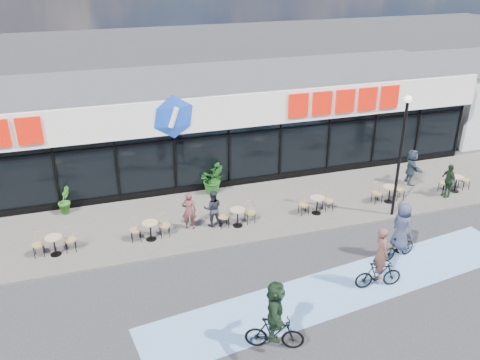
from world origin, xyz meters
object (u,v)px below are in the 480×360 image
object	(u,v)px
potted_plant_left	(64,200)
cyclist_b	(401,235)
patron_left	(189,211)
pedestrian_b	(411,167)
potted_plant_right	(216,179)
patron_right	(213,208)
lamp_post	(401,147)
cyclist_a	(380,265)
potted_plant_mid	(211,179)
pedestrian_a	(448,180)

from	to	relation	value
potted_plant_left	cyclist_b	bearing A→B (deg)	-31.61
patron_left	pedestrian_b	xyz separation A→B (m)	(10.79, 0.97, 0.06)
pedestrian_b	potted_plant_right	bearing A→B (deg)	93.28
patron_right	pedestrian_b	distance (m)	9.90
lamp_post	pedestrian_b	xyz separation A→B (m)	(2.48, 2.40, -2.18)
patron_left	patron_right	distance (m)	0.94
cyclist_a	lamp_post	bearing A→B (deg)	51.99
potted_plant_right	pedestrian_b	distance (m)	9.14
potted_plant_left	pedestrian_b	xyz separation A→B (m)	(15.48, -1.88, 0.28)
potted_plant_left	potted_plant_mid	bearing A→B (deg)	0.50
potted_plant_left	pedestrian_b	bearing A→B (deg)	-6.91
potted_plant_mid	potted_plant_right	world-z (taller)	potted_plant_mid
patron_left	pedestrian_b	distance (m)	10.83
lamp_post	patron_left	distance (m)	8.73
pedestrian_a	cyclist_b	xyz separation A→B (m)	(-4.80, -3.53, 0.11)
lamp_post	pedestrian_b	bearing A→B (deg)	44.14
lamp_post	cyclist_a	size ratio (longest dim) A/B	2.27
potted_plant_right	cyclist_b	world-z (taller)	cyclist_b
potted_plant_mid	pedestrian_b	world-z (taller)	pedestrian_b
pedestrian_b	cyclist_b	distance (m)	6.55
potted_plant_left	patron_left	xyz separation A→B (m)	(4.69, -2.84, 0.21)
potted_plant_mid	pedestrian_a	world-z (taller)	pedestrian_a
cyclist_b	cyclist_a	bearing A→B (deg)	-141.88
potted_plant_left	pedestrian_b	size ratio (longest dim) A/B	0.67
cyclist_b	patron_left	bearing A→B (deg)	148.13
patron_left	patron_right	size ratio (longest dim) A/B	1.02
potted_plant_right	patron_left	xyz separation A→B (m)	(-1.85, -2.87, 0.14)
cyclist_b	pedestrian_b	bearing A→B (deg)	52.23
potted_plant_right	patron_left	distance (m)	3.41
patron_left	pedestrian_a	bearing A→B (deg)	-167.13
potted_plant_right	pedestrian_a	world-z (taller)	pedestrian_a
lamp_post	potted_plant_mid	bearing A→B (deg)	146.99
lamp_post	cyclist_b	world-z (taller)	lamp_post
pedestrian_b	cyclist_b	size ratio (longest dim) A/B	0.77
lamp_post	potted_plant_mid	world-z (taller)	lamp_post
patron_right	cyclist_a	world-z (taller)	cyclist_a
patron_right	pedestrian_b	world-z (taller)	pedestrian_b
patron_right	potted_plant_right	bearing A→B (deg)	-97.54
potted_plant_mid	patron_right	size ratio (longest dim) A/B	0.84
pedestrian_a	potted_plant_right	bearing A→B (deg)	-105.58
pedestrian_a	lamp_post	bearing A→B (deg)	-72.52
pedestrian_a	cyclist_b	world-z (taller)	cyclist_b
potted_plant_mid	pedestrian_a	xyz separation A→B (m)	(9.94, -3.58, 0.12)
lamp_post	pedestrian_b	distance (m)	4.08
potted_plant_mid	potted_plant_left	bearing A→B (deg)	-179.50
pedestrian_a	pedestrian_b	xyz separation A→B (m)	(-0.79, 1.65, 0.08)
patron_left	cyclist_a	bearing A→B (deg)	149.31
lamp_post	potted_plant_right	bearing A→B (deg)	146.34
patron_left	potted_plant_mid	bearing A→B (deg)	-103.22
pedestrian_a	pedestrian_b	size ratio (longest dim) A/B	0.91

